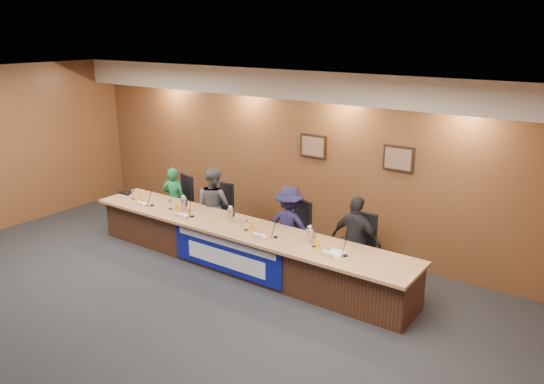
{
  "coord_description": "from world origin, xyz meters",
  "views": [
    {
      "loc": [
        5.17,
        -3.95,
        3.86
      ],
      "look_at": [
        0.39,
        2.72,
        1.31
      ],
      "focal_mm": 35.0,
      "sensor_mm": 36.0,
      "label": 1
    }
  ],
  "objects_px": {
    "panelist_a": "(174,199)",
    "speakerphone": "(127,193)",
    "banner": "(226,254)",
    "carafe_left": "(184,205)",
    "panelist_b": "(214,205)",
    "office_chair_a": "(178,206)",
    "panelist_d": "(356,241)",
    "office_chair_d": "(358,253)",
    "office_chair_b": "(218,216)",
    "office_chair_c": "(292,235)",
    "carafe_mid": "(231,215)",
    "panelist_c": "(289,226)",
    "dais_body": "(242,248)",
    "carafe_right": "(310,236)"
  },
  "relations": [
    {
      "from": "dais_body",
      "to": "banner",
      "type": "height_order",
      "value": "banner"
    },
    {
      "from": "dais_body",
      "to": "carafe_left",
      "type": "bearing_deg",
      "value": -177.7
    },
    {
      "from": "carafe_left",
      "to": "speakerphone",
      "type": "relative_size",
      "value": 0.77
    },
    {
      "from": "banner",
      "to": "office_chair_a",
      "type": "xyz_separation_m",
      "value": [
        -2.16,
        1.09,
        0.1
      ]
    },
    {
      "from": "office_chair_b",
      "to": "carafe_left",
      "type": "height_order",
      "value": "carafe_left"
    },
    {
      "from": "banner",
      "to": "carafe_left",
      "type": "distance_m",
      "value": 1.4
    },
    {
      "from": "banner",
      "to": "carafe_left",
      "type": "relative_size",
      "value": 8.93
    },
    {
      "from": "panelist_c",
      "to": "panelist_d",
      "type": "xyz_separation_m",
      "value": [
        1.24,
        0.0,
        0.03
      ]
    },
    {
      "from": "banner",
      "to": "office_chair_a",
      "type": "distance_m",
      "value": 2.42
    },
    {
      "from": "banner",
      "to": "speakerphone",
      "type": "height_order",
      "value": "speakerphone"
    },
    {
      "from": "speakerphone",
      "to": "office_chair_b",
      "type": "bearing_deg",
      "value": 19.59
    },
    {
      "from": "banner",
      "to": "carafe_left",
      "type": "bearing_deg",
      "value": 163.85
    },
    {
      "from": "office_chair_c",
      "to": "office_chair_d",
      "type": "distance_m",
      "value": 1.24
    },
    {
      "from": "panelist_d",
      "to": "speakerphone",
      "type": "bearing_deg",
      "value": 8.2
    },
    {
      "from": "panelist_a",
      "to": "office_chair_a",
      "type": "xyz_separation_m",
      "value": [
        0.0,
        0.1,
        -0.16
      ]
    },
    {
      "from": "panelist_a",
      "to": "office_chair_b",
      "type": "bearing_deg",
      "value": 164.39
    },
    {
      "from": "panelist_a",
      "to": "panelist_c",
      "type": "bearing_deg",
      "value": 158.93
    },
    {
      "from": "panelist_a",
      "to": "carafe_right",
      "type": "distance_m",
      "value": 3.51
    },
    {
      "from": "dais_body",
      "to": "carafe_left",
      "type": "xyz_separation_m",
      "value": [
        -1.26,
        -0.05,
        0.52
      ]
    },
    {
      "from": "panelist_d",
      "to": "office_chair_a",
      "type": "height_order",
      "value": "panelist_d"
    },
    {
      "from": "panelist_b",
      "to": "carafe_left",
      "type": "bearing_deg",
      "value": 82.62
    },
    {
      "from": "office_chair_a",
      "to": "office_chair_d",
      "type": "distance_m",
      "value": 3.97
    },
    {
      "from": "panelist_b",
      "to": "carafe_left",
      "type": "xyz_separation_m",
      "value": [
        -0.14,
        -0.63,
        0.16
      ]
    },
    {
      "from": "office_chair_a",
      "to": "office_chair_b",
      "type": "bearing_deg",
      "value": 16.33
    },
    {
      "from": "office_chair_a",
      "to": "carafe_left",
      "type": "relative_size",
      "value": 1.95
    },
    {
      "from": "office_chair_c",
      "to": "office_chair_d",
      "type": "xyz_separation_m",
      "value": [
        1.24,
        0.0,
        0.0
      ]
    },
    {
      "from": "office_chair_c",
      "to": "carafe_left",
      "type": "relative_size",
      "value": 1.95
    },
    {
      "from": "office_chair_b",
      "to": "office_chair_d",
      "type": "relative_size",
      "value": 1.0
    },
    {
      "from": "office_chair_d",
      "to": "office_chair_b",
      "type": "bearing_deg",
      "value": 173.77
    },
    {
      "from": "banner",
      "to": "carafe_mid",
      "type": "relative_size",
      "value": 9.79
    },
    {
      "from": "panelist_b",
      "to": "panelist_d",
      "type": "height_order",
      "value": "panelist_b"
    },
    {
      "from": "office_chair_b",
      "to": "office_chair_d",
      "type": "distance_m",
      "value": 2.92
    },
    {
      "from": "panelist_a",
      "to": "speakerphone",
      "type": "xyz_separation_m",
      "value": [
        -0.75,
        -0.54,
        0.13
      ]
    },
    {
      "from": "office_chair_a",
      "to": "speakerphone",
      "type": "bearing_deg",
      "value": -123.2
    },
    {
      "from": "panelist_b",
      "to": "speakerphone",
      "type": "bearing_deg",
      "value": 22.19
    },
    {
      "from": "panelist_c",
      "to": "carafe_mid",
      "type": "relative_size",
      "value": 6.07
    },
    {
      "from": "banner",
      "to": "carafe_left",
      "type": "xyz_separation_m",
      "value": [
        -1.26,
        0.36,
        0.49
      ]
    },
    {
      "from": "panelist_d",
      "to": "carafe_right",
      "type": "distance_m",
      "value": 0.76
    },
    {
      "from": "office_chair_c",
      "to": "office_chair_a",
      "type": "bearing_deg",
      "value": -161.36
    },
    {
      "from": "carafe_mid",
      "to": "speakerphone",
      "type": "height_order",
      "value": "carafe_mid"
    },
    {
      "from": "panelist_a",
      "to": "panelist_d",
      "type": "height_order",
      "value": "panelist_d"
    },
    {
      "from": "office_chair_c",
      "to": "speakerphone",
      "type": "height_order",
      "value": "speakerphone"
    },
    {
      "from": "office_chair_a",
      "to": "office_chair_c",
      "type": "relative_size",
      "value": 1.0
    },
    {
      "from": "panelist_a",
      "to": "office_chair_a",
      "type": "bearing_deg",
      "value": -111.07
    },
    {
      "from": "office_chair_a",
      "to": "carafe_left",
      "type": "bearing_deg",
      "value": -22.52
    },
    {
      "from": "banner",
      "to": "office_chair_a",
      "type": "bearing_deg",
      "value": 153.2
    },
    {
      "from": "panelist_d",
      "to": "office_chair_a",
      "type": "relative_size",
      "value": 2.97
    },
    {
      "from": "panelist_c",
      "to": "office_chair_c",
      "type": "height_order",
      "value": "panelist_c"
    },
    {
      "from": "office_chair_a",
      "to": "carafe_mid",
      "type": "relative_size",
      "value": 2.14
    },
    {
      "from": "panelist_d",
      "to": "speakerphone",
      "type": "distance_m",
      "value": 4.75
    }
  ]
}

